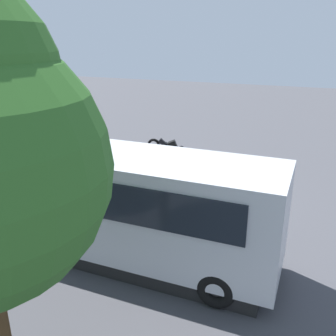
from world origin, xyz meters
name	(u,v)px	position (x,y,z in m)	size (l,w,h in m)	color
ground_plane	(203,194)	(0.00, 0.00, 0.00)	(80.00, 80.00, 0.00)	#424247
tour_bus	(120,206)	(0.75, 5.44, 1.64)	(9.22, 2.75, 3.25)	#B7BABF
spectator_far_left	(197,197)	(-0.62, 2.66, 1.06)	(0.57, 0.39, 1.78)	black
spectator_left	(174,190)	(0.33, 2.41, 1.06)	(0.58, 0.33, 1.77)	black
spectator_centre	(148,190)	(1.26, 2.69, 0.99)	(0.58, 0.36, 1.68)	black
spectator_right	(122,187)	(2.30, 2.80, 1.00)	(0.57, 0.32, 1.69)	black
spectator_far_right	(102,183)	(3.20, 2.74, 0.98)	(0.58, 0.34, 1.66)	black
parked_motorcycle_silver	(236,227)	(-2.16, 3.20, 0.48)	(2.03, 0.70, 0.99)	black
stunt_motorcycle	(169,150)	(2.58, -2.27, 1.01)	(1.92, 1.00, 1.71)	black
bay_line_a	(258,202)	(-2.30, -0.05, 0.00)	(0.10, 4.50, 0.01)	white
bay_line_b	(189,191)	(0.66, -0.05, 0.00)	(0.10, 4.87, 0.01)	white
bay_line_c	(129,181)	(3.61, -0.05, 0.00)	(0.10, 4.09, 0.01)	white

